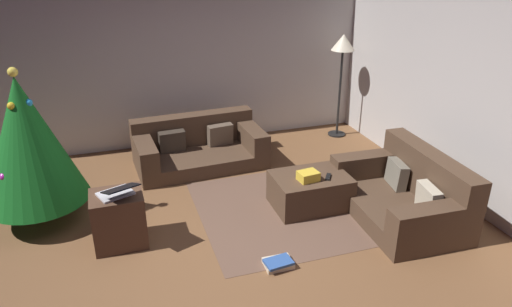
# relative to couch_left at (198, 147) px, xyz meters

# --- Properties ---
(ground_plane) EXTENTS (6.40, 6.40, 0.00)m
(ground_plane) POSITION_rel_couch_left_xyz_m (-0.31, -2.25, -0.24)
(ground_plane) COLOR brown
(rear_partition) EXTENTS (6.40, 0.12, 2.60)m
(rear_partition) POSITION_rel_couch_left_xyz_m (-0.31, 0.89, 1.06)
(rear_partition) COLOR #BCB7B2
(rear_partition) RESTS_ON ground_plane
(corner_partition) EXTENTS (0.12, 6.40, 2.60)m
(corner_partition) POSITION_rel_couch_left_xyz_m (2.83, -2.25, 1.06)
(corner_partition) COLOR #B5B0AB
(corner_partition) RESTS_ON ground_plane
(couch_left) EXTENTS (1.80, 1.04, 0.64)m
(couch_left) POSITION_rel_couch_left_xyz_m (0.00, 0.00, 0.00)
(couch_left) COLOR #473323
(couch_left) RESTS_ON ground_plane
(couch_right) EXTENTS (1.03, 1.61, 0.75)m
(couch_right) POSITION_rel_couch_left_xyz_m (1.96, -2.14, 0.03)
(couch_right) COLOR #473323
(couch_right) RESTS_ON ground_plane
(ottoman) EXTENTS (0.87, 0.63, 0.40)m
(ottoman) POSITION_rel_couch_left_xyz_m (1.01, -1.61, -0.05)
(ottoman) COLOR #473323
(ottoman) RESTS_ON ground_plane
(gift_box) EXTENTS (0.24, 0.20, 0.11)m
(gift_box) POSITION_rel_couch_left_xyz_m (0.93, -1.70, 0.20)
(gift_box) COLOR gold
(gift_box) RESTS_ON ottoman
(tv_remote) EXTENTS (0.13, 0.16, 0.02)m
(tv_remote) POSITION_rel_couch_left_xyz_m (1.17, -1.72, 0.16)
(tv_remote) COLOR black
(tv_remote) RESTS_ON ottoman
(christmas_tree) EXTENTS (1.10, 1.10, 1.75)m
(christmas_tree) POSITION_rel_couch_left_xyz_m (-1.98, -0.96, 0.72)
(christmas_tree) COLOR brown
(christmas_tree) RESTS_ON ground_plane
(side_table) EXTENTS (0.52, 0.44, 0.57)m
(side_table) POSITION_rel_couch_left_xyz_m (-1.17, -1.70, 0.04)
(side_table) COLOR #4C3323
(side_table) RESTS_ON ground_plane
(laptop) EXTENTS (0.44, 0.48, 0.18)m
(laptop) POSITION_rel_couch_left_xyz_m (-1.15, -1.76, 0.38)
(laptop) COLOR silver
(laptop) RESTS_ON side_table
(book_stack) EXTENTS (0.29, 0.24, 0.08)m
(book_stack) POSITION_rel_couch_left_xyz_m (0.24, -2.59, -0.21)
(book_stack) COLOR beige
(book_stack) RESTS_ON ground_plane
(corner_lamp) EXTENTS (0.36, 0.36, 1.62)m
(corner_lamp) POSITION_rel_couch_left_xyz_m (2.37, 0.35, 1.13)
(corner_lamp) COLOR black
(corner_lamp) RESTS_ON ground_plane
(area_rug) EXTENTS (2.60, 2.00, 0.01)m
(area_rug) POSITION_rel_couch_left_xyz_m (1.01, -1.61, -0.24)
(area_rug) COLOR brown
(area_rug) RESTS_ON ground_plane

